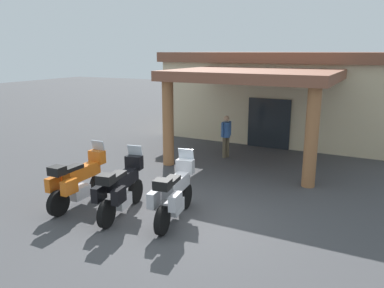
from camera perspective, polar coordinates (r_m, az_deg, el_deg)
name	(u,v)px	position (r m, az deg, el deg)	size (l,w,h in m)	color
ground_plane	(182,218)	(9.50, -1.49, -11.18)	(80.00, 80.00, 0.00)	#424244
motel_building	(289,93)	(19.29, 14.41, 7.52)	(11.08, 11.77, 3.97)	beige
motorcycle_orange	(78,180)	(10.45, -16.78, -5.29)	(0.70, 2.21, 1.61)	black
motorcycle_black	(121,188)	(9.62, -10.69, -6.59)	(0.83, 2.21, 1.61)	black
motorcycle_silver	(174,194)	(9.14, -2.70, -7.49)	(0.79, 2.21, 1.61)	black
pedestrian	(226,134)	(14.54, 5.18, 1.57)	(0.32, 0.50, 1.64)	brown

